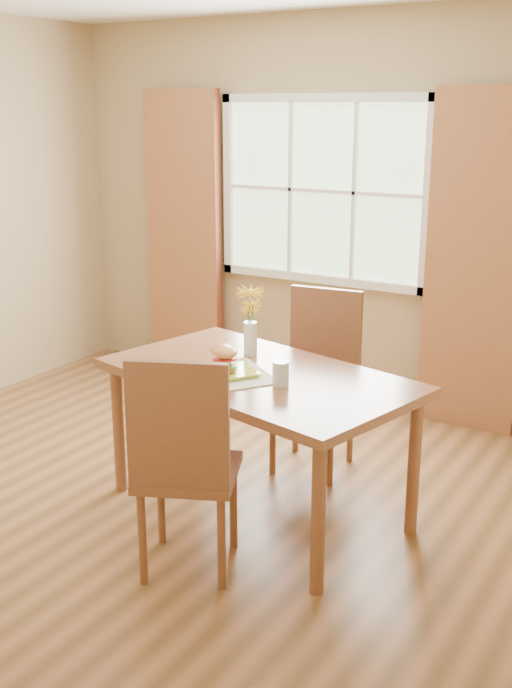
{
  "coord_description": "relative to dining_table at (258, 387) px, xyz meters",
  "views": [
    {
      "loc": [
        2.57,
        -3.29,
        2.08
      ],
      "look_at": [
        0.59,
        -0.02,
        0.94
      ],
      "focal_mm": 42.0,
      "sensor_mm": 36.0,
      "label": 1
    }
  ],
  "objects": [
    {
      "name": "room",
      "position": [
        -0.57,
        -0.03,
        0.65
      ],
      "size": [
        4.24,
        3.84,
        2.74
      ],
      "color": "brown",
      "rests_on": "ground"
    },
    {
      "name": "dining_table",
      "position": [
        0.0,
        0.0,
        0.0
      ],
      "size": [
        1.75,
        1.23,
        0.78
      ],
      "rotation": [
        0.0,
        0.0,
        -0.23
      ],
      "color": "brown",
      "rests_on": "room"
    },
    {
      "name": "window",
      "position": [
        -0.57,
        1.84,
        0.8
      ],
      "size": [
        1.62,
        0.06,
        1.32
      ],
      "color": "#B7DFA9",
      "rests_on": "room"
    },
    {
      "name": "chair_near",
      "position": [
        0.04,
        -0.7,
        -0.11
      ],
      "size": [
        0.58,
        0.58,
        1.06
      ],
      "rotation": [
        0.0,
        0.0,
        0.42
      ],
      "color": "brown",
      "rests_on": "room"
    },
    {
      "name": "curtain_right",
      "position": [
        0.58,
        1.75,
        0.4
      ],
      "size": [
        0.65,
        0.08,
        2.2
      ],
      "primitive_type": "cube",
      "color": "maroon",
      "rests_on": "room"
    },
    {
      "name": "chair_far",
      "position": [
        -0.01,
        0.71,
        -0.12
      ],
      "size": [
        0.48,
        0.48,
        1.06
      ],
      "rotation": [
        0.0,
        0.0,
        0.11
      ],
      "color": "brown",
      "rests_on": "room"
    },
    {
      "name": "plate",
      "position": [
        -0.09,
        -0.11,
        0.09
      ],
      "size": [
        0.31,
        0.31,
        0.01
      ],
      "primitive_type": "cube",
      "rotation": [
        0.0,
        0.0,
        -0.58
      ],
      "color": "#BDD034",
      "rests_on": "placemat"
    },
    {
      "name": "placemat",
      "position": [
        -0.09,
        -0.1,
        0.08
      ],
      "size": [
        0.56,
        0.53,
        0.01
      ],
      "primitive_type": "cube",
      "rotation": [
        0.0,
        0.0,
        -0.62
      ],
      "color": "#B9BFA2",
      "rests_on": "dining_table"
    },
    {
      "name": "flower_vase",
      "position": [
        -0.19,
        0.24,
        0.31
      ],
      "size": [
        0.15,
        0.15,
        0.38
      ],
      "color": "silver",
      "rests_on": "dining_table"
    },
    {
      "name": "water_glass",
      "position": [
        0.2,
        -0.12,
        0.14
      ],
      "size": [
        0.08,
        0.08,
        0.12
      ],
      "color": "silver",
      "rests_on": "dining_table"
    },
    {
      "name": "curtain_left",
      "position": [
        -1.72,
        1.75,
        0.4
      ],
      "size": [
        0.65,
        0.08,
        2.2
      ],
      "primitive_type": "cube",
      "color": "maroon",
      "rests_on": "room"
    },
    {
      "name": "croissant_sandwich",
      "position": [
        -0.13,
        -0.12,
        0.16
      ],
      "size": [
        0.22,
        0.2,
        0.14
      ],
      "rotation": [
        0.0,
        0.0,
        -0.49
      ],
      "color": "#F2B652",
      "rests_on": "plate"
    }
  ]
}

